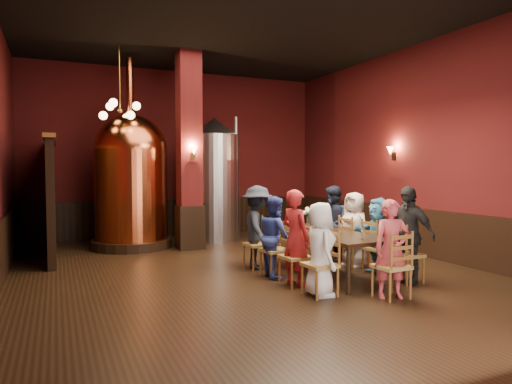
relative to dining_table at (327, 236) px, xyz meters
name	(u,v)px	position (x,y,z in m)	size (l,w,h in m)	color
room	(249,146)	(-1.17, 0.73, 1.56)	(10.00, 10.02, 4.50)	black
wainscot_right	(420,232)	(2.79, 0.73, -0.19)	(0.08, 9.90, 1.00)	black
wainscot_back	(179,217)	(-1.17, 5.69, -0.19)	(7.90, 0.08, 1.00)	black
column	(189,151)	(-1.47, 3.53, 1.56)	(0.58, 0.58, 4.50)	#4C1010
partition	(51,199)	(-4.37, 3.93, 0.51)	(0.22, 3.50, 2.40)	black
pendant_cluster	(120,111)	(-2.97, 3.63, 2.41)	(0.90, 0.90, 1.70)	#A57226
sconce_wall	(394,153)	(2.73, 1.53, 1.51)	(0.20, 0.20, 0.36)	black
sconce_column	(193,153)	(-1.47, 3.23, 1.51)	(0.20, 0.20, 0.36)	black
dining_table	(327,236)	(0.00, 0.00, 0.00)	(1.13, 2.45, 0.75)	black
chair_0	(320,264)	(-0.79, -1.04, -0.23)	(0.46, 0.46, 0.92)	brown
person_0	(320,249)	(-0.79, -1.04, -0.01)	(0.67, 0.43, 1.36)	silver
chair_1	(295,256)	(-0.83, -0.38, -0.23)	(0.46, 0.46, 0.92)	brown
person_1	(296,238)	(-0.83, -0.38, 0.07)	(0.55, 0.36, 1.52)	#A61C21
chair_2	(275,250)	(-0.87, 0.28, -0.23)	(0.46, 0.46, 0.92)	brown
person_2	(275,236)	(-0.87, 0.28, 0.00)	(0.67, 0.33, 1.38)	navy
chair_3	(257,244)	(-0.90, 0.95, -0.23)	(0.46, 0.46, 0.92)	brown
person_3	(257,227)	(-0.90, 0.95, 0.08)	(0.99, 0.57, 1.54)	black
chair_4	(407,254)	(0.90, -0.95, -0.23)	(0.46, 0.46, 0.92)	brown
person_4	(407,234)	(0.90, -0.95, 0.10)	(0.92, 0.38, 1.57)	black
chair_5	(378,248)	(0.87, -0.28, -0.23)	(0.46, 0.46, 0.92)	brown
person_5	(378,236)	(0.87, -0.28, -0.01)	(1.25, 0.40, 1.35)	teal
chair_6	(354,242)	(0.83, 0.38, -0.23)	(0.46, 0.46, 0.92)	brown
person_6	(354,230)	(0.83, 0.38, 0.01)	(0.69, 0.45, 1.41)	beige
chair_7	(333,238)	(0.79, 1.04, -0.23)	(0.46, 0.46, 0.92)	brown
person_7	(333,223)	(0.79, 1.04, 0.07)	(0.73, 0.36, 1.51)	black
chair_8	(391,266)	(0.08, -1.55, -0.23)	(0.46, 0.46, 0.92)	brown
person_8	(392,249)	(0.08, -1.55, 0.02)	(0.51, 0.34, 1.41)	#AC393F
copper_kettle	(131,179)	(-2.67, 4.22, 0.91)	(1.93, 1.93, 4.39)	black
steel_vessel	(214,179)	(-0.54, 4.48, 0.88)	(1.46, 1.46, 3.14)	#B2B2B7
rose_vase	(310,214)	(0.04, 0.67, 0.32)	(0.23, 0.23, 0.39)	white
wine_glass_0	(322,224)	(0.17, 0.43, 0.15)	(0.07, 0.07, 0.17)	white
wine_glass_1	(318,227)	(-0.16, 0.05, 0.15)	(0.07, 0.07, 0.17)	white
wine_glass_2	(362,234)	(0.08, -0.87, 0.15)	(0.07, 0.07, 0.17)	white
wine_glass_3	(331,227)	(0.06, -0.01, 0.15)	(0.07, 0.07, 0.17)	white
wine_glass_4	(341,228)	(0.15, -0.19, 0.15)	(0.07, 0.07, 0.17)	white
wine_glass_5	(319,222)	(0.28, 0.74, 0.15)	(0.07, 0.07, 0.17)	white
wine_glass_6	(312,226)	(-0.15, 0.28, 0.15)	(0.07, 0.07, 0.17)	white
wine_glass_7	(313,222)	(0.20, 0.81, 0.15)	(0.07, 0.07, 0.17)	white
wine_glass_8	(298,225)	(-0.33, 0.45, 0.15)	(0.07, 0.07, 0.17)	white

